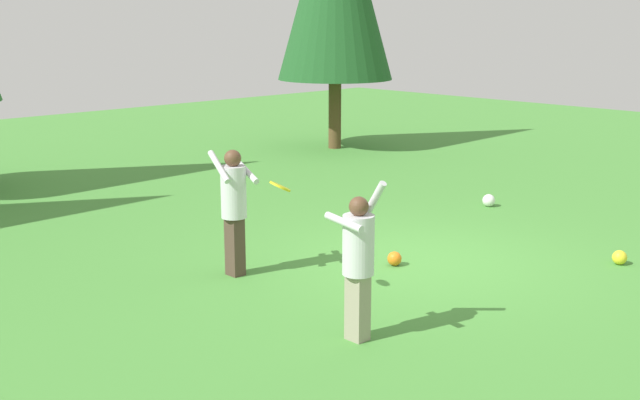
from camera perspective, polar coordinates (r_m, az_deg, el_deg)
The scene contains 7 objects.
ground_plane at distance 11.44m, azimuth 7.17°, elevation -4.33°, with size 40.00×40.00×0.00m, color #478C38.
person_thrower at distance 8.35m, azimuth 2.79°, elevation -4.07°, with size 0.52×0.56×1.76m.
person_catcher at distance 10.50m, azimuth -6.27°, elevation -0.10°, with size 0.59×0.66×1.72m.
frisbee at distance 9.29m, azimuth -2.91°, elevation 0.99°, with size 0.34×0.35×0.14m.
ball_yellow at distance 11.90m, azimuth 20.89°, elevation -3.91°, with size 0.21×0.21×0.21m, color yellow.
ball_orange at distance 11.12m, azimuth 5.42°, elevation -4.25°, with size 0.20×0.20×0.20m, color orange.
ball_white at distance 14.81m, azimuth 12.13°, elevation -0.03°, with size 0.23×0.23×0.23m, color white.
Camera 1 is at (-8.54, -6.80, 3.42)m, focal length 44.15 mm.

